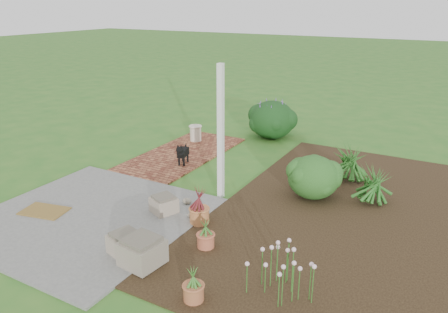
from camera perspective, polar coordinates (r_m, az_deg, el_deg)
The scene contains 19 objects.
ground at distance 8.35m, azimuth -2.55°, elevation -5.11°, with size 80.00×80.00×0.00m, color #296620.
concrete_patio at distance 7.86m, azimuth -17.29°, elevation -7.54°, with size 3.50×3.50×0.04m, color #61615E.
brick_path at distance 10.57m, azimuth -5.41°, elevation 0.37°, with size 1.60×3.50×0.04m, color #5F2C1E.
garden_bed at distance 7.90m, azimuth 15.20°, elevation -7.23°, with size 4.00×7.00×0.03m, color black.
veranda_post at distance 7.85m, azimuth -0.44°, elevation 3.02°, with size 0.10×0.10×2.50m, color white.
stone_trough_near at distance 6.28m, azimuth -10.63°, elevation -12.23°, with size 0.51×0.51×0.34m, color #776759.
stone_trough_mid at distance 6.59m, azimuth -12.71°, elevation -11.09°, with size 0.42×0.42×0.28m, color #7D725D.
stone_trough_far at distance 7.66m, azimuth -7.86°, elevation -6.29°, with size 0.39×0.39×0.26m, color gray.
coir_doormat at distance 8.26m, azimuth -22.40°, elevation -6.59°, with size 0.77×0.49×0.02m, color brown.
black_dog at distance 9.74m, azimuth -5.45°, elevation 0.54°, with size 0.26×0.54×0.47m.
cream_ceramic_urn at distance 11.43m, azimuth -3.73°, elevation 3.05°, with size 0.30×0.30×0.39m, color beige.
evergreen_shrub at distance 8.26m, azimuth 11.61°, elevation -2.51°, with size 0.95×0.95×0.81m, color #16380F.
agapanthus_clump_back at distance 8.30m, azimuth 18.84°, elevation -3.18°, with size 0.88×0.88×0.79m, color #12400E, non-canonical shape.
agapanthus_clump_front at distance 9.22m, azimuth 15.97°, elevation -0.37°, with size 0.96×0.96×0.86m, color #0F3D10, non-canonical shape.
pink_flower_patch at distance 5.63m, azimuth 7.70°, elevation -14.36°, with size 1.03×1.03×0.66m, color #113D0F, non-canonical shape.
terracotta_pot_bronze at distance 7.27m, azimuth -3.24°, elevation -7.67°, with size 0.32×0.32×0.26m, color #B9713E.
terracotta_pot_small_left at distance 6.61m, azimuth -2.40°, elevation -10.89°, with size 0.25×0.25×0.21m, color #B0593B.
terracotta_pot_small_right at distance 5.59m, azimuth -4.00°, elevation -17.28°, with size 0.25×0.25×0.21m, color #A05A36.
purple_flowering_bush at distance 11.83m, azimuth 6.31°, elevation 4.93°, with size 1.21×1.21×1.03m, color black.
Camera 1 is at (4.03, -6.43, 3.49)m, focal length 35.00 mm.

